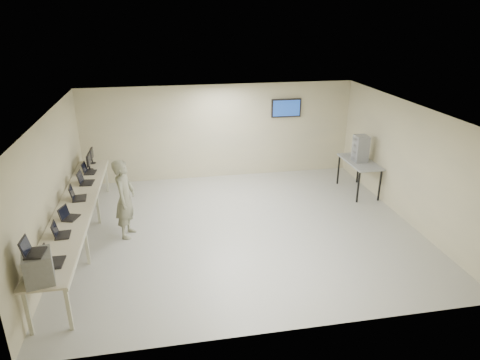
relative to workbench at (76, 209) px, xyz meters
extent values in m
cube|color=beige|center=(3.59, 0.00, -0.83)|extent=(8.00, 7.00, 0.01)
cube|color=silver|center=(3.59, 0.00, 1.97)|extent=(8.00, 7.00, 0.01)
cube|color=beige|center=(3.59, 3.50, 0.57)|extent=(8.00, 0.01, 2.80)
cube|color=beige|center=(3.59, -3.50, 0.57)|extent=(8.00, 0.01, 2.80)
cube|color=beige|center=(-0.41, 0.00, 0.57)|extent=(0.01, 7.00, 2.80)
cube|color=beige|center=(7.59, 0.00, 0.57)|extent=(0.01, 7.00, 2.80)
cube|color=black|center=(5.59, 3.48, 1.22)|extent=(0.15, 0.04, 0.15)
cube|color=black|center=(5.59, 3.44, 1.22)|extent=(0.90, 0.06, 0.55)
cube|color=navy|center=(5.59, 3.40, 1.22)|extent=(0.82, 0.01, 0.47)
cube|color=beige|center=(-0.01, 0.00, 0.05)|extent=(0.75, 6.00, 0.04)
cube|color=beige|center=(0.36, 0.00, 0.02)|extent=(0.02, 6.00, 0.06)
cube|color=beige|center=(-0.31, -2.85, -0.40)|extent=(0.06, 0.06, 0.86)
cube|color=beige|center=(0.29, -2.85, -0.40)|extent=(0.06, 0.06, 0.86)
cube|color=beige|center=(-0.31, -0.90, -0.40)|extent=(0.06, 0.06, 0.86)
cube|color=beige|center=(0.29, -0.90, -0.40)|extent=(0.06, 0.06, 0.86)
cube|color=beige|center=(-0.31, 0.90, -0.40)|extent=(0.06, 0.06, 0.86)
cube|color=beige|center=(0.29, 0.90, -0.40)|extent=(0.06, 0.06, 0.86)
cube|color=beige|center=(-0.31, 2.85, -0.40)|extent=(0.06, 0.06, 0.86)
cube|color=beige|center=(0.29, 2.85, -0.40)|extent=(0.06, 0.06, 0.86)
cube|color=slate|center=(-0.06, -2.75, 0.32)|extent=(0.51, 0.55, 0.48)
cube|color=black|center=(-0.06, -2.75, 0.57)|extent=(0.27, 0.36, 0.02)
cube|color=black|center=(-0.19, -2.75, 0.71)|extent=(0.08, 0.33, 0.25)
cube|color=black|center=(-0.17, -2.75, 0.71)|extent=(0.06, 0.29, 0.21)
cube|color=black|center=(0.04, -2.27, 0.09)|extent=(0.29, 0.40, 0.02)
cube|color=black|center=(-0.10, -2.27, 0.24)|extent=(0.08, 0.37, 0.28)
cube|color=black|center=(-0.08, -2.27, 0.24)|extent=(0.06, 0.33, 0.23)
cube|color=black|center=(-0.01, -1.31, 0.08)|extent=(0.27, 0.36, 0.02)
cube|color=black|center=(-0.14, -1.31, 0.22)|extent=(0.08, 0.33, 0.25)
cube|color=black|center=(-0.12, -1.31, 0.22)|extent=(0.06, 0.29, 0.21)
cube|color=black|center=(0.01, -0.61, 0.08)|extent=(0.34, 0.40, 0.02)
cube|color=black|center=(-0.11, -0.61, 0.22)|extent=(0.17, 0.33, 0.24)
cube|color=black|center=(-0.10, -0.61, 0.22)|extent=(0.14, 0.28, 0.20)
cube|color=black|center=(0.02, 0.36, 0.09)|extent=(0.32, 0.42, 0.02)
cube|color=black|center=(-0.12, 0.36, 0.24)|extent=(0.11, 0.38, 0.28)
cube|color=black|center=(-0.11, 0.36, 0.24)|extent=(0.08, 0.33, 0.23)
cube|color=black|center=(0.05, 1.28, 0.09)|extent=(0.32, 0.42, 0.02)
cube|color=black|center=(-0.09, 1.28, 0.24)|extent=(0.10, 0.38, 0.28)
cube|color=black|center=(-0.07, 1.28, 0.24)|extent=(0.08, 0.33, 0.24)
cube|color=black|center=(0.03, 2.00, 0.08)|extent=(0.29, 0.38, 0.02)
cube|color=black|center=(-0.10, 2.00, 0.23)|extent=(0.10, 0.35, 0.26)
cube|color=black|center=(-0.08, 2.00, 0.23)|extent=(0.07, 0.30, 0.21)
cylinder|color=black|center=(-0.01, 2.23, 0.08)|extent=(0.19, 0.19, 0.01)
cube|color=black|center=(-0.01, 2.23, 0.16)|extent=(0.04, 0.03, 0.15)
cube|color=black|center=(-0.01, 2.23, 0.35)|extent=(0.05, 0.42, 0.28)
cube|color=black|center=(0.01, 2.23, 0.35)|extent=(0.00, 0.38, 0.24)
cylinder|color=black|center=(-0.01, 2.75, 0.08)|extent=(0.18, 0.18, 0.01)
cube|color=black|center=(-0.01, 2.75, 0.16)|extent=(0.04, 0.03, 0.15)
cube|color=black|center=(-0.01, 2.75, 0.34)|extent=(0.05, 0.41, 0.27)
cube|color=black|center=(0.01, 2.75, 0.34)|extent=(0.00, 0.37, 0.23)
imported|color=gray|center=(1.01, 0.17, 0.07)|extent=(0.58, 0.74, 1.80)
cube|color=gray|center=(7.19, 1.57, 0.07)|extent=(0.71, 1.53, 0.04)
cube|color=black|center=(6.88, 0.90, -0.39)|extent=(0.04, 0.04, 0.87)
cube|color=black|center=(6.88, 2.23, -0.39)|extent=(0.04, 0.04, 0.87)
cube|color=black|center=(7.49, 0.90, -0.39)|extent=(0.04, 0.04, 0.87)
cube|color=black|center=(7.49, 2.23, -0.39)|extent=(0.04, 0.04, 0.87)
cube|color=#94979C|center=(7.17, 1.57, 0.18)|extent=(0.34, 0.38, 0.18)
cube|color=#94979C|center=(7.17, 1.57, 0.36)|extent=(0.34, 0.38, 0.18)
cube|color=#94979C|center=(7.17, 1.57, 0.54)|extent=(0.34, 0.38, 0.18)
cube|color=#94979C|center=(7.17, 1.57, 0.72)|extent=(0.34, 0.38, 0.18)
camera|label=1|loc=(1.94, -8.73, 3.94)|focal=32.00mm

